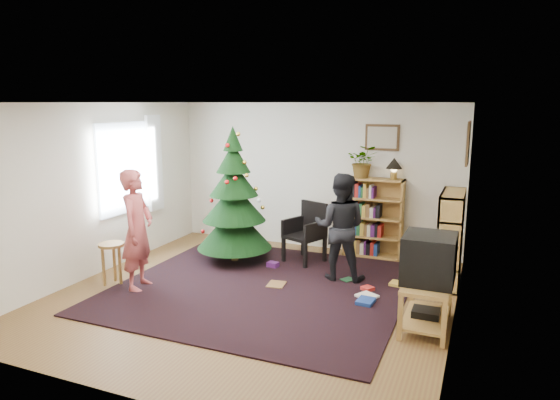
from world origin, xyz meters
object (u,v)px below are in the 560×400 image
at_px(stool, 112,253).
at_px(person_standing, 137,230).
at_px(person_by_chair, 340,227).
at_px(bookshelf_back, 373,217).
at_px(picture_right, 468,143).
at_px(christmas_tree, 234,206).
at_px(armchair, 306,230).
at_px(crt_tv, 429,258).
at_px(bookshelf_right, 450,237).
at_px(tv_stand, 427,300).
at_px(picture_back, 382,137).
at_px(potted_plant, 363,161).
at_px(table_lamp, 394,165).

xyz_separation_m(stool, person_standing, (0.45, 0.01, 0.37)).
bearing_deg(person_by_chair, bookshelf_back, -105.36).
bearing_deg(picture_right, stool, -154.81).
bearing_deg(bookshelf_back, person_standing, -134.37).
xyz_separation_m(christmas_tree, armchair, (1.04, 0.47, -0.39)).
relative_size(crt_tv, person_by_chair, 0.40).
height_order(bookshelf_right, person_by_chair, person_by_chair).
bearing_deg(christmas_tree, bookshelf_back, 29.85).
bearing_deg(picture_right, bookshelf_right, -117.57).
height_order(bookshelf_back, tv_stand, bookshelf_back).
relative_size(bookshelf_right, person_standing, 0.79).
height_order(picture_right, person_standing, picture_right).
relative_size(picture_back, potted_plant, 1.04).
relative_size(bookshelf_back, crt_tv, 2.13).
bearing_deg(tv_stand, person_by_chair, 139.12).
bearing_deg(crt_tv, armchair, 139.18).
bearing_deg(person_by_chair, christmas_tree, -11.47).
height_order(armchair, person_by_chair, person_by_chair).
bearing_deg(christmas_tree, tv_stand, -22.93).
xyz_separation_m(picture_back, person_standing, (-2.69, -2.81, -1.13)).
bearing_deg(bookshelf_right, christmas_tree, 94.98).
height_order(bookshelf_back, table_lamp, table_lamp).
bearing_deg(armchair, picture_right, 24.06).
relative_size(christmas_tree, stool, 3.66).
bearing_deg(picture_back, bookshelf_back, -117.10).
bearing_deg(bookshelf_back, tv_stand, -65.01).
bearing_deg(potted_plant, bookshelf_right, -30.18).
relative_size(tv_stand, person_standing, 0.55).
relative_size(bookshelf_right, tv_stand, 1.43).
relative_size(bookshelf_right, person_by_chair, 0.84).
bearing_deg(bookshelf_back, picture_back, 62.90).
bearing_deg(person_standing, stool, 78.86).
relative_size(person_by_chair, potted_plant, 2.90).
distance_m(bookshelf_right, potted_plant, 1.91).
bearing_deg(bookshelf_right, picture_right, -27.57).
distance_m(picture_back, stool, 4.48).
bearing_deg(picture_right, armchair, -178.15).
bearing_deg(armchair, person_standing, -107.89).
height_order(tv_stand, person_by_chair, person_by_chair).
relative_size(picture_back, christmas_tree, 0.26).
bearing_deg(christmas_tree, table_lamp, 26.47).
bearing_deg(person_standing, picture_right, -75.01).
xyz_separation_m(picture_back, armchair, (-0.99, -0.80, -1.44)).
distance_m(picture_right, stool, 5.15).
bearing_deg(tv_stand, armchair, 139.22).
bearing_deg(crt_tv, bookshelf_back, 114.93).
bearing_deg(potted_plant, picture_back, 26.64).
xyz_separation_m(picture_right, crt_tv, (-0.26, -1.85, -1.13)).
bearing_deg(person_standing, bookshelf_back, -56.87).
height_order(person_standing, person_by_chair, person_standing).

